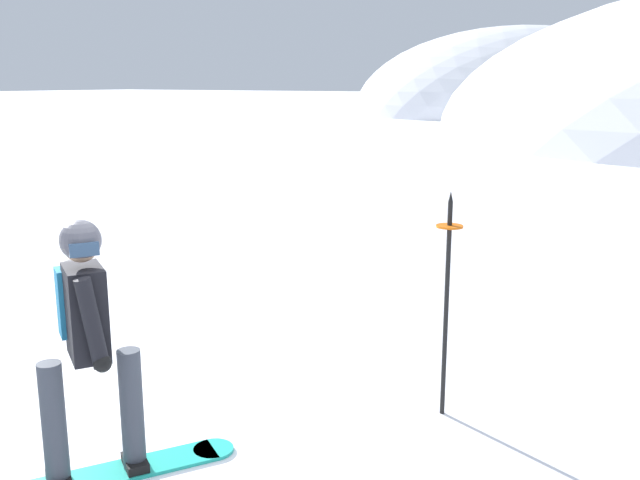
# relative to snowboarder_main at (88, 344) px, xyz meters

# --- Properties ---
(ground_plane) EXTENTS (300.00, 300.00, 0.00)m
(ground_plane) POSITION_rel_snowboarder_main_xyz_m (-0.10, 0.28, -0.92)
(ground_plane) COLOR white
(ridge_peak_far) EXTENTS (24.93, 22.44, 12.95)m
(ridge_peak_far) POSITION_rel_snowboarder_main_xyz_m (-11.16, 51.52, -0.92)
(ridge_peak_far) COLOR white
(ridge_peak_far) RESTS_ON ground
(snowboarder_main) EXTENTS (1.14, 1.58, 1.71)m
(snowboarder_main) POSITION_rel_snowboarder_main_xyz_m (0.00, 0.00, 0.00)
(snowboarder_main) COLOR #23B7A3
(snowboarder_main) RESTS_ON ground
(piste_marker_near) EXTENTS (0.20, 0.20, 1.75)m
(piste_marker_near) POSITION_rel_snowboarder_main_xyz_m (1.63, 1.99, 0.08)
(piste_marker_near) COLOR black
(piste_marker_near) RESTS_ON ground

